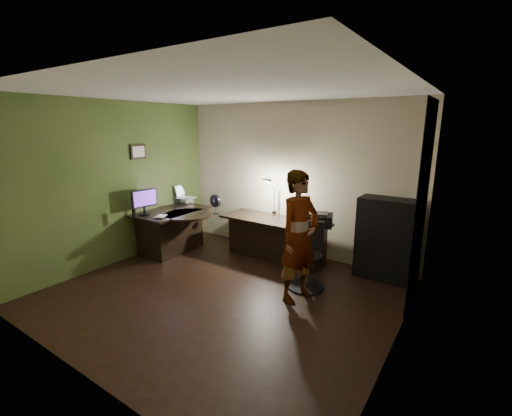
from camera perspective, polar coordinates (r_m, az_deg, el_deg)
The scene contains 27 objects.
floor at distance 4.97m, azimuth -5.47°, elevation -13.97°, with size 4.50×4.00×0.01m, color black.
ceiling at distance 4.43m, azimuth -6.29°, elevation 18.88°, with size 4.50×4.00×0.01m, color silver.
wall_back at distance 6.16m, azimuth 6.13°, elevation 4.71°, with size 4.50×0.01×2.70m, color tan.
wall_front at distance 3.28m, azimuth -28.80°, elevation -4.73°, with size 4.50×0.01×2.70m, color tan.
wall_left at distance 6.18m, azimuth -22.23°, elevation 3.81°, with size 0.01×4.00×2.70m, color tan.
wall_right at distance 3.56m, azimuth 23.40°, elevation -2.82°, with size 0.01×4.00×2.70m, color tan.
green_wall_overlay at distance 6.17m, azimuth -22.15°, elevation 3.80°, with size 0.00×4.00×2.70m, color #455925.
arched_doorway at distance 4.68m, azimuth 25.84°, elevation 0.01°, with size 0.01×0.90×2.60m, color black.
french_door at distance 3.15m, azimuth 20.61°, elevation -10.44°, with size 0.02×0.92×2.10m, color white.
framed_picture at distance 6.36m, azimuth -19.08°, elevation 8.86°, with size 0.04×0.30×0.25m, color black.
desk_left at distance 6.53m, azimuth -13.72°, elevation -3.75°, with size 0.83×1.35×0.78m, color black.
desk_right at distance 6.00m, azimuth 2.99°, elevation -5.21°, with size 1.93×0.67×0.72m, color black.
cabinet at distance 5.54m, azimuth 20.82°, elevation -4.85°, with size 0.83×0.42×1.25m, color black.
laptop_stand at distance 6.96m, azimuth -11.53°, elevation 1.30°, with size 0.23×0.19×0.09m, color silver.
laptop at distance 6.93m, azimuth -11.59°, elevation 2.65°, with size 0.36×0.34×0.25m, color silver.
monitor at distance 6.21m, azimuth -18.16°, elevation 0.47°, with size 0.10×0.48×0.32m, color black.
mouse at distance 6.01m, azimuth -15.82°, elevation -1.18°, with size 0.06×0.09×0.03m, color silver.
phone at distance 6.09m, azimuth -15.52°, elevation -1.07°, with size 0.07×0.15×0.01m, color black.
pen at distance 6.02m, azimuth -8.88°, elevation -0.88°, with size 0.01×0.15×0.01m, color black.
speaker at distance 6.00m, azimuth -19.67°, elevation -0.84°, with size 0.06×0.06×0.16m, color black.
notepad at distance 6.00m, azimuth -15.60°, elevation -1.30°, with size 0.15×0.21×0.01m, color silver.
desk_fan at distance 6.29m, azimuth -6.73°, elevation 0.64°, with size 0.24×0.13×0.37m, color black.
headphones at distance 5.73m, azimuth 10.56°, elevation -2.26°, with size 0.17×0.07×0.08m, color navy.
printer at distance 5.62m, azimuth 10.18°, elevation -1.85°, with size 0.48×0.37×0.21m, color black.
desk_lamp at distance 6.19m, azimuth 3.08°, elevation 2.24°, with size 0.18×0.33×0.74m, color black.
office_chair at distance 4.96m, azimuth 8.45°, elevation -8.03°, with size 0.53×0.53×0.95m, color black.
person at distance 4.52m, azimuth 7.22°, elevation -4.77°, with size 0.63×0.42×1.75m, color #D8A88C.
Camera 1 is at (2.83, -3.39, 2.28)m, focal length 24.00 mm.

